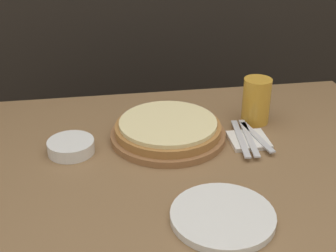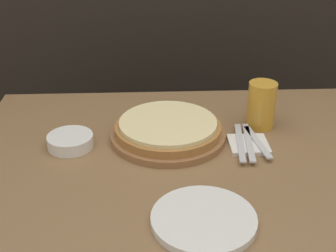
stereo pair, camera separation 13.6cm
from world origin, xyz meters
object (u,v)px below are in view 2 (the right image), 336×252
object	(u,v)px
side_bowl	(70,141)
fork	(240,142)
dinner_knife	(249,142)
spoon	(257,142)
dinner_plate	(202,220)
pizza_on_board	(168,130)
beer_glass	(262,103)

from	to	relation	value
side_bowl	fork	size ratio (longest dim) A/B	0.59
side_bowl	fork	xyz separation A→B (m)	(0.48, -0.02, -0.00)
dinner_knife	fork	bearing A→B (deg)	180.00
side_bowl	spoon	bearing A→B (deg)	-2.32
dinner_knife	side_bowl	bearing A→B (deg)	177.56
dinner_plate	pizza_on_board	bearing A→B (deg)	98.27
beer_glass	dinner_knife	xyz separation A→B (m)	(-0.06, -0.12, -0.06)
fork	dinner_knife	xyz separation A→B (m)	(0.02, -0.00, 0.00)
pizza_on_board	fork	xyz separation A→B (m)	(0.20, -0.06, -0.01)
dinner_knife	beer_glass	bearing A→B (deg)	64.59
side_bowl	dinner_knife	size ratio (longest dim) A/B	0.59
pizza_on_board	beer_glass	distance (m)	0.30
dinner_plate	spoon	distance (m)	0.38
pizza_on_board	dinner_knife	distance (m)	0.24
pizza_on_board	dinner_plate	world-z (taller)	pizza_on_board
fork	dinner_knife	world-z (taller)	same
pizza_on_board	side_bowl	size ratio (longest dim) A/B	2.60
beer_glass	dinner_plate	world-z (taller)	beer_glass
side_bowl	pizza_on_board	bearing A→B (deg)	7.75
dinner_knife	spoon	size ratio (longest dim) A/B	1.18
side_bowl	fork	bearing A→B (deg)	-2.56
dinner_plate	fork	size ratio (longest dim) A/B	1.08
fork	spoon	xyz separation A→B (m)	(0.05, 0.00, 0.00)
pizza_on_board	dinner_knife	bearing A→B (deg)	-14.68
beer_glass	pizza_on_board	bearing A→B (deg)	-167.45
dinner_plate	dinner_knife	distance (m)	0.37
beer_glass	dinner_knife	world-z (taller)	beer_glass
fork	dinner_knife	size ratio (longest dim) A/B	1.00
pizza_on_board	side_bowl	distance (m)	0.28
pizza_on_board	dinner_plate	distance (m)	0.39
side_bowl	dinner_knife	xyz separation A→B (m)	(0.51, -0.02, -0.00)
pizza_on_board	beer_glass	world-z (taller)	beer_glass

